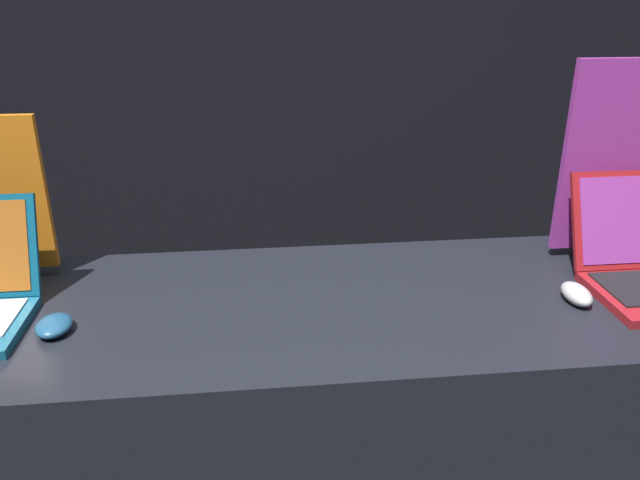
# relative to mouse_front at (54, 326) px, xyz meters

# --- Properties ---
(wall_back) EXTENTS (8.00, 0.05, 2.80)m
(wall_back) POSITION_rel_mouse_front_xyz_m (0.55, 1.94, 0.46)
(wall_back) COLOR black
(wall_back) RESTS_ON ground_plane
(display_counter) EXTENTS (2.05, 0.63, 0.92)m
(display_counter) POSITION_rel_mouse_front_xyz_m (0.55, 0.08, -0.48)
(display_counter) COLOR black
(display_counter) RESTS_ON ground_plane
(mouse_front) EXTENTS (0.07, 0.09, 0.03)m
(mouse_front) POSITION_rel_mouse_front_xyz_m (0.00, 0.00, 0.00)
(mouse_front) COLOR navy
(mouse_front) RESTS_ON display_counter
(mouse_back) EXTENTS (0.06, 0.10, 0.04)m
(mouse_back) POSITION_rel_mouse_front_xyz_m (1.13, 0.01, 0.00)
(mouse_back) COLOR #B2B2B7
(mouse_back) RESTS_ON display_counter
(promo_stand_back) EXTENTS (0.35, 0.07, 0.50)m
(promo_stand_back) POSITION_rel_mouse_front_xyz_m (1.36, 0.26, 0.23)
(promo_stand_back) COLOR black
(promo_stand_back) RESTS_ON display_counter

